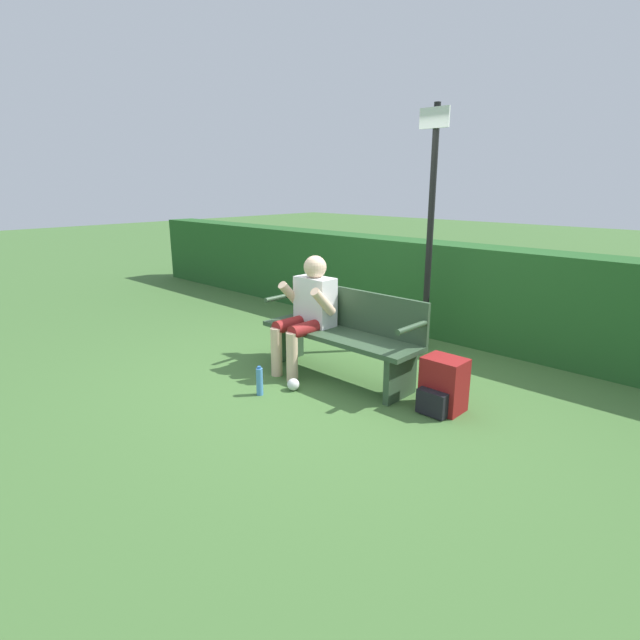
% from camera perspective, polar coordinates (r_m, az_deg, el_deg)
% --- Properties ---
extents(ground_plane, '(40.00, 40.00, 0.00)m').
position_cam_1_polar(ground_plane, '(4.92, 2.08, -6.51)').
color(ground_plane, '#426B33').
extents(hedge_back, '(12.00, 0.51, 1.14)m').
position_cam_1_polar(hedge_back, '(6.30, 14.16, 3.35)').
color(hedge_back, '#235623').
rests_on(hedge_back, ground).
extents(park_bench, '(1.69, 0.47, 0.84)m').
position_cam_1_polar(park_bench, '(4.81, 2.62, -1.43)').
color(park_bench, '#334C33').
rests_on(park_bench, ground).
extents(person_seated, '(0.54, 0.60, 1.15)m').
position_cam_1_polar(person_seated, '(4.91, -1.39, 1.41)').
color(person_seated, silver).
rests_on(person_seated, ground).
extents(backpack, '(0.34, 0.34, 0.45)m').
position_cam_1_polar(backpack, '(4.28, 13.83, -7.33)').
color(backpack, maroon).
rests_on(backpack, ground).
extents(water_bottle, '(0.06, 0.06, 0.27)m').
position_cam_1_polar(water_bottle, '(4.50, -6.92, -6.97)').
color(water_bottle, '#4C8CCC').
rests_on(water_bottle, ground).
extents(signpost, '(0.34, 0.09, 2.63)m').
position_cam_1_polar(signpost, '(5.60, 12.52, 11.09)').
color(signpost, black).
rests_on(signpost, ground).
extents(litter_crumple, '(0.11, 0.11, 0.11)m').
position_cam_1_polar(litter_crumple, '(4.60, -3.07, -7.36)').
color(litter_crumple, silver).
rests_on(litter_crumple, ground).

